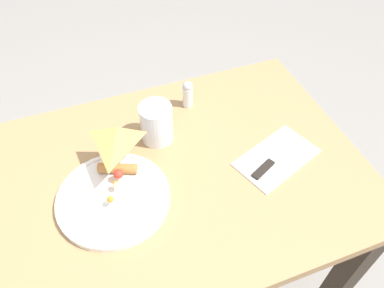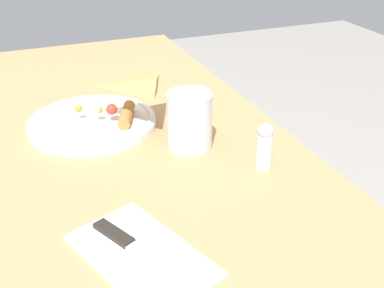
# 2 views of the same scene
# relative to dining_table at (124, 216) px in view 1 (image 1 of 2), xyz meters

# --- Properties ---
(dining_table) EXTENTS (1.20, 0.65, 0.75)m
(dining_table) POSITION_rel_dining_table_xyz_m (0.00, 0.00, 0.00)
(dining_table) COLOR #A87F51
(dining_table) RESTS_ON ground_plane
(plate_pizza) EXTENTS (0.26, 0.26, 0.05)m
(plate_pizza) POSITION_rel_dining_table_xyz_m (-0.01, -0.02, 0.13)
(plate_pizza) COLOR white
(plate_pizza) RESTS_ON dining_table
(milk_glass) EXTENTS (0.08, 0.08, 0.11)m
(milk_glass) POSITION_rel_dining_table_xyz_m (0.14, 0.12, 0.17)
(milk_glass) COLOR white
(milk_glass) RESTS_ON dining_table
(napkin_folded) EXTENTS (0.23, 0.18, 0.00)m
(napkin_folded) POSITION_rel_dining_table_xyz_m (0.39, -0.05, 0.12)
(napkin_folded) COLOR white
(napkin_folded) RESTS_ON dining_table
(butter_knife) EXTENTS (0.18, 0.10, 0.01)m
(butter_knife) POSITION_rel_dining_table_xyz_m (0.39, -0.05, 0.13)
(butter_knife) COLOR black
(butter_knife) RESTS_ON napkin_folded
(salt_shaker) EXTENTS (0.03, 0.03, 0.08)m
(salt_shaker) POSITION_rel_dining_table_xyz_m (0.25, 0.21, 0.16)
(salt_shaker) COLOR silver
(salt_shaker) RESTS_ON dining_table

